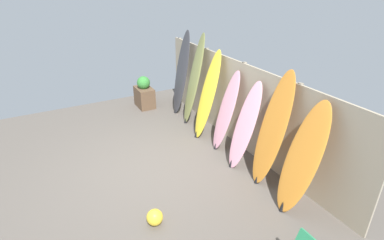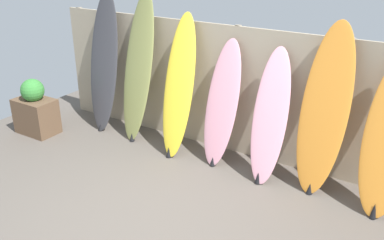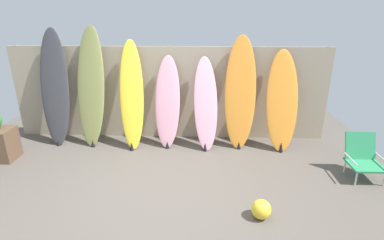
{
  "view_description": "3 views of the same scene",
  "coord_description": "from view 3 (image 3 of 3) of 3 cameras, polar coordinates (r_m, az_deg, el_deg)",
  "views": [
    {
      "loc": [
        4.59,
        -1.6,
        3.34
      ],
      "look_at": [
        0.49,
        0.6,
        1.08
      ],
      "focal_mm": 28.0,
      "sensor_mm": 36.0,
      "label": 1
    },
    {
      "loc": [
        2.46,
        -3.02,
        2.86
      ],
      "look_at": [
        0.12,
        0.72,
        0.96
      ],
      "focal_mm": 40.0,
      "sensor_mm": 36.0,
      "label": 2
    },
    {
      "loc": [
        0.63,
        -3.61,
        2.45
      ],
      "look_at": [
        0.49,
        0.67,
        0.85
      ],
      "focal_mm": 28.0,
      "sensor_mm": 36.0,
      "label": 3
    }
  ],
  "objects": [
    {
      "name": "surfboard_orange_6",
      "position": [
        5.63,
        16.78,
        3.38
      ],
      "size": [
        0.57,
        0.62,
        1.79
      ],
      "color": "orange",
      "rests_on": "ground"
    },
    {
      "name": "surfboard_olive_1",
      "position": [
        5.83,
        -18.71,
        5.82
      ],
      "size": [
        0.6,
        0.61,
        2.19
      ],
      "color": "olive",
      "rests_on": "ground"
    },
    {
      "name": "fence_back",
      "position": [
        5.86,
        -4.32,
        5.05
      ],
      "size": [
        6.08,
        0.11,
        1.8
      ],
      "color": "tan",
      "rests_on": "ground"
    },
    {
      "name": "surfboard_yellow_2",
      "position": [
        5.57,
        -11.42,
        4.57
      ],
      "size": [
        0.5,
        0.71,
        1.95
      ],
      "color": "yellow",
      "rests_on": "ground"
    },
    {
      "name": "surfboard_pink_3",
      "position": [
        5.55,
        -4.7,
        3.29
      ],
      "size": [
        0.48,
        0.55,
        1.67
      ],
      "color": "pink",
      "rests_on": "ground"
    },
    {
      "name": "ground",
      "position": [
        4.41,
        -6.82,
        -13.49
      ],
      "size": [
        7.68,
        7.68,
        0.0
      ],
      "primitive_type": "plane",
      "color": "#5B544C"
    },
    {
      "name": "beach_ball",
      "position": [
        3.95,
        13.04,
        -16.24
      ],
      "size": [
        0.25,
        0.25,
        0.25
      ],
      "primitive_type": "sphere",
      "color": "yellow",
      "rests_on": "ground"
    },
    {
      "name": "surfboard_orange_5",
      "position": [
        5.52,
        9.18,
        4.99
      ],
      "size": [
        0.59,
        0.56,
        2.03
      ],
      "color": "orange",
      "rests_on": "ground"
    },
    {
      "name": "surfboard_charcoal_0",
      "position": [
        6.11,
        -24.66,
        5.48
      ],
      "size": [
        0.54,
        0.49,
        2.15
      ],
      "color": "#38383D",
      "rests_on": "ground"
    },
    {
      "name": "beach_chair",
      "position": [
        5.31,
        29.8,
        -6.05
      ],
      "size": [
        0.5,
        0.55,
        0.65
      ],
      "rotation": [
        0.0,
        0.0,
        0.26
      ],
      "color": "silver",
      "rests_on": "ground"
    },
    {
      "name": "surfboard_pink_4",
      "position": [
        5.46,
        2.62,
        2.94
      ],
      "size": [
        0.5,
        0.66,
        1.65
      ],
      "color": "pink",
      "rests_on": "ground"
    }
  ]
}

